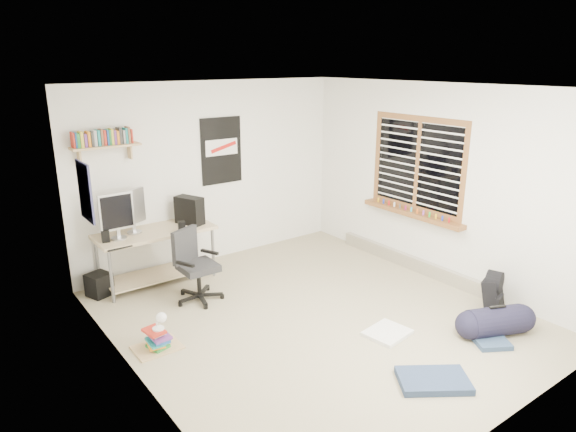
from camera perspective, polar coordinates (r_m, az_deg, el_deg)
floor at (r=5.87m, az=2.87°, el=-11.13°), size 4.00×4.50×0.01m
ceiling at (r=5.18m, az=3.29°, el=14.16°), size 4.00×4.50×0.01m
back_wall at (r=7.22m, az=-8.44°, el=4.74°), size 4.00×0.01×2.50m
left_wall at (r=4.45m, az=-17.31°, el=-3.62°), size 0.01×4.50×2.50m
right_wall at (r=6.81m, az=16.21°, el=3.51°), size 0.01×4.50×2.50m
desk at (r=6.79m, az=-14.38°, el=-4.22°), size 1.50×0.72×0.67m
monitor_left at (r=6.42m, az=-18.42°, el=-0.81°), size 0.41×0.11×0.45m
monitor_right at (r=6.60m, az=-16.82°, el=-0.30°), size 0.39×0.26×0.43m
pc_tower at (r=6.80m, az=-10.89°, el=0.49°), size 0.31×0.41×0.39m
keyboard at (r=6.29m, az=-17.99°, el=-3.21°), size 0.39×0.16×0.02m
speaker_left at (r=6.41m, az=-19.62°, el=-2.23°), size 0.11×0.11×0.18m
speaker_right at (r=6.53m, az=-11.72°, el=-1.29°), size 0.11×0.11×0.17m
office_chair at (r=6.13m, az=-9.99°, el=-4.99°), size 0.75×0.75×0.87m
wall_shelf at (r=6.47m, az=-19.59°, el=7.32°), size 0.80×0.22×0.24m
poster_back_wall at (r=7.21m, az=-7.40°, el=7.20°), size 0.62×0.03×0.92m
poster_left_wall at (r=5.49m, az=-21.62°, el=2.53°), size 0.02×0.42×0.60m
window at (r=6.91m, az=14.10°, el=5.55°), size 0.10×1.50×1.26m
baseboard_heater at (r=7.29m, az=13.36°, el=-4.97°), size 0.08×2.50×0.18m
backpack at (r=6.37m, az=21.80°, el=-8.01°), size 0.32×0.29×0.36m
duffel_bag at (r=5.85m, az=22.06°, el=-10.93°), size 0.40×0.40×0.60m
tshirt at (r=5.60m, az=10.97°, el=-12.63°), size 0.49×0.43×0.04m
jeans_a at (r=4.95m, az=15.85°, el=-17.18°), size 0.73×0.67×0.07m
jeans_b at (r=5.77m, az=21.33°, el=-12.54°), size 0.50×0.54×0.05m
book_stack at (r=5.37m, az=-14.44°, el=-12.65°), size 0.45×0.38×0.29m
desk_lamp at (r=5.25m, az=-14.34°, el=-10.50°), size 0.15×0.21×0.19m
subwoofer at (r=6.69m, az=-20.24°, el=-7.16°), size 0.32×0.32×0.28m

